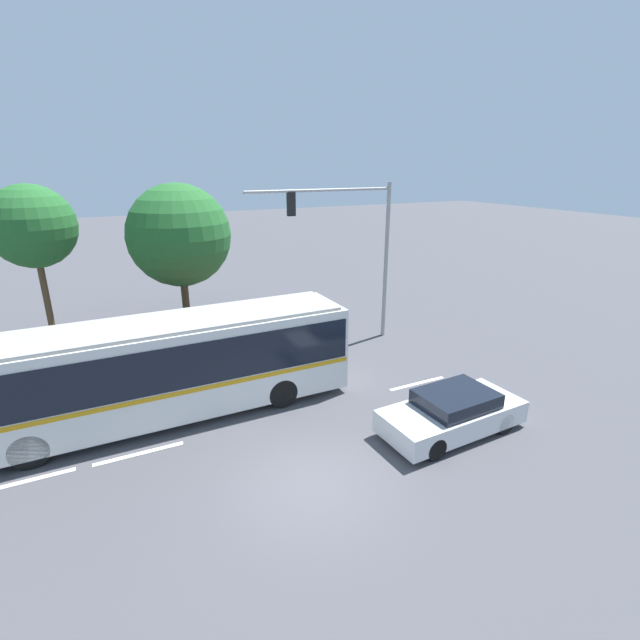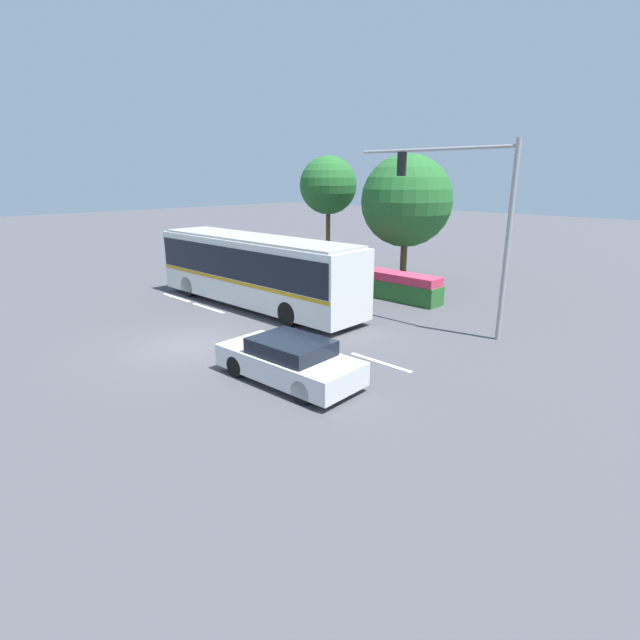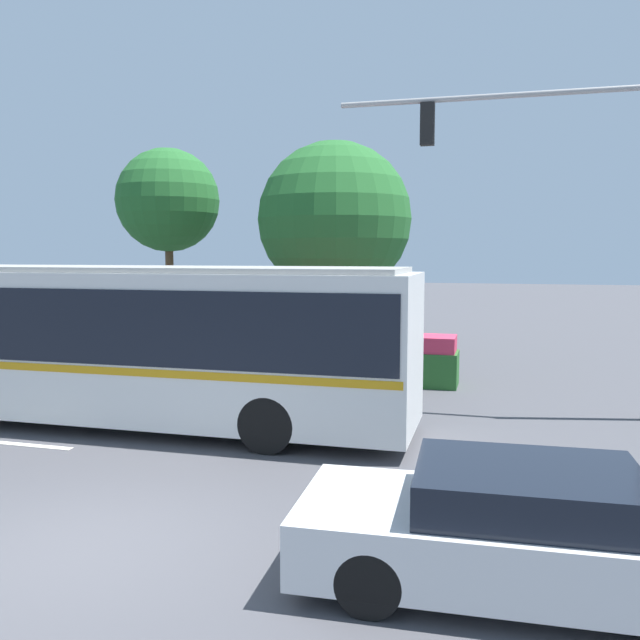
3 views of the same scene
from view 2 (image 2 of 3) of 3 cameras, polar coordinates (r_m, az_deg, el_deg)
The scene contains 10 objects.
ground_plane at distance 17.95m, azimuth -14.94°, elevation -2.79°, with size 140.00×140.00×0.00m, color #444449.
city_bus at distance 22.30m, azimuth -7.62°, elevation 6.17°, with size 11.58×2.59×3.19m.
sedan_foreground at distance 14.18m, azimuth -3.64°, elevation -4.76°, with size 4.53×2.08×1.29m.
traffic_light_pole at distance 18.84m, azimuth 17.18°, elevation 12.64°, with size 6.58×0.24×6.99m.
flowering_hedge at distance 24.47m, azimuth 6.97°, elevation 4.32°, with size 6.66×1.13×1.31m.
street_tree_left at distance 30.78m, azimuth 0.98°, elevation 15.48°, with size 3.49×3.49×6.98m.
street_tree_centre at distance 26.93m, azimuth 10.10°, elevation 13.57°, with size 4.83×4.83×6.92m.
lane_stripe_near at distance 22.66m, azimuth -12.99°, elevation 1.37°, with size 2.40×0.16×0.01m, color silver.
lane_stripe_mid at distance 15.83m, azimuth 7.07°, elevation -4.94°, with size 2.40×0.16×0.01m, color silver.
lane_stripe_far at distance 25.01m, azimuth -16.48°, elevation 2.52°, with size 2.40×0.16×0.01m, color silver.
Camera 2 is at (14.67, -8.59, 5.76)m, focal length 27.28 mm.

